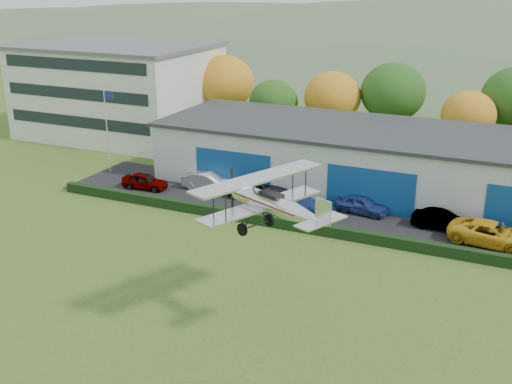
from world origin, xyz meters
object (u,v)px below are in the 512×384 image
at_px(flagpole, 107,123).
at_px(car_1, 209,181).
at_px(car_0, 145,181).
at_px(office_block, 120,89).
at_px(hangar, 388,161).
at_px(car_4, 362,205).
at_px(car_6, 492,234).
at_px(car_5, 442,220).
at_px(car_2, 261,189).
at_px(car_3, 305,206).
at_px(biplane, 273,202).

distance_m(flagpole, car_1, 11.66).
bearing_deg(flagpole, car_0, -25.21).
bearing_deg(office_block, hangar, -12.01).
relative_size(car_4, car_6, 0.72).
bearing_deg(hangar, car_5, -51.59).
height_order(car_1, car_2, car_1).
relative_size(office_block, car_3, 4.18).
bearing_deg(car_0, car_2, -83.42).
xyz_separation_m(flagpole, car_4, (24.42, -0.51, -4.02)).
height_order(car_2, car_4, car_2).
bearing_deg(car_3, car_4, -71.87).
relative_size(office_block, car_1, 4.22).
distance_m(flagpole, car_5, 30.94).
relative_size(flagpole, car_4, 1.92).
bearing_deg(flagpole, office_block, 121.97).
distance_m(car_2, car_4, 8.67).
xyz_separation_m(hangar, car_2, (-9.13, -6.46, -1.84)).
relative_size(hangar, car_0, 10.00).
height_order(hangar, car_4, hangar).
relative_size(office_block, car_4, 4.94).
height_order(car_2, car_6, car_6).
relative_size(car_0, car_5, 0.95).
height_order(office_block, car_5, office_block).
xyz_separation_m(office_block, car_2, (23.87, -13.48, -4.39)).
height_order(flagpole, car_0, flagpole).
relative_size(car_4, car_5, 0.97).
distance_m(car_1, car_5, 19.71).
relative_size(car_0, car_1, 0.83).
relative_size(car_3, car_4, 1.18).
xyz_separation_m(car_1, biplane, (13.31, -17.51, 6.09)).
bearing_deg(flagpole, biplane, -36.86).
xyz_separation_m(office_block, car_1, (19.07, -13.68, -4.36)).
relative_size(car_1, car_6, 0.84).
height_order(hangar, flagpole, flagpole).
xyz_separation_m(flagpole, car_6, (34.22, -2.66, -3.93)).
bearing_deg(flagpole, car_6, -4.44).
bearing_deg(hangar, car_4, -94.07).
bearing_deg(office_block, car_2, -29.45).
height_order(flagpole, car_4, flagpole).
bearing_deg(car_4, car_2, 97.93).
height_order(car_4, car_5, car_4).
bearing_deg(car_0, hangar, -71.36).
bearing_deg(car_3, biplane, -176.72).
xyz_separation_m(flagpole, biplane, (24.26, -18.19, 2.16)).
relative_size(office_block, flagpole, 2.57).
bearing_deg(car_2, car_5, -99.70).
distance_m(office_block, car_0, 21.28).
xyz_separation_m(office_block, car_0, (13.72, -15.64, -4.47)).
bearing_deg(car_1, car_3, -99.39).
xyz_separation_m(car_2, car_3, (4.70, -2.20, -0.05)).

